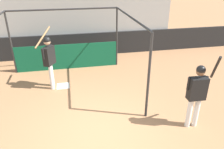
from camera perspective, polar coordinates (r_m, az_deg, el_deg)
The scene contains 7 objects.
ground_plane at distance 5.74m, azimuth -3.41°, elevation -15.07°, with size 60.00×60.00×0.00m, color #A8754C.
outfield_wall at distance 10.53m, azimuth -8.04°, elevation 7.68°, with size 24.00×0.12×1.08m.
bleacher_section at distance 12.28m, azimuth -9.07°, elevation 15.16°, with size 8.70×4.00×3.16m.
batting_cage at distance 8.36m, azimuth -11.75°, elevation 6.45°, with size 4.20×3.88×2.44m.
home_plate at distance 7.98m, azimuth -12.65°, elevation -2.92°, with size 0.44×0.44×0.02m.
player_batter at distance 7.56m, azimuth -16.13°, elevation 4.27°, with size 0.64×0.98×2.01m.
player_waiting at distance 5.77m, azimuth 21.37°, elevation -4.09°, with size 0.78×0.52×2.04m.
Camera 1 is at (-0.54, -4.32, 3.74)m, focal length 35.00 mm.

